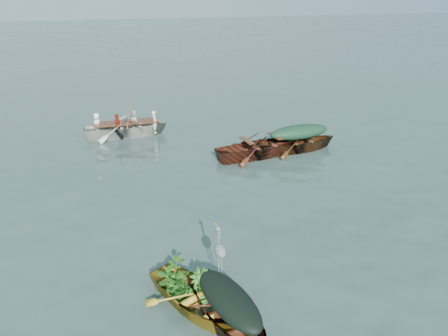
# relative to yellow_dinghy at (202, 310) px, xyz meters

# --- Properties ---
(ground) EXTENTS (140.00, 140.00, 0.00)m
(ground) POSITION_rel_yellow_dinghy_xyz_m (2.30, 2.32, 0.00)
(ground) COLOR #3A514B
(ground) RESTS_ON ground
(yellow_dinghy) EXTENTS (2.79, 3.42, 0.85)m
(yellow_dinghy) POSITION_rel_yellow_dinghy_xyz_m (0.00, 0.00, 0.00)
(yellow_dinghy) COLOR gold
(yellow_dinghy) RESTS_ON ground
(dark_covered_boat) EXTENTS (2.06, 3.57, 0.82)m
(dark_covered_boat) POSITION_rel_yellow_dinghy_xyz_m (0.40, -0.50, 0.00)
(dark_covered_boat) COLOR #421E0F
(dark_covered_boat) RESTS_ON ground
(green_tarp_boat) EXTENTS (4.34, 1.78, 0.97)m
(green_tarp_boat) POSITION_rel_yellow_dinghy_xyz_m (5.20, 7.34, 0.00)
(green_tarp_boat) COLOR #452510
(green_tarp_boat) RESTS_ON ground
(open_wooden_boat) EXTENTS (4.80, 2.21, 1.09)m
(open_wooden_boat) POSITION_rel_yellow_dinghy_xyz_m (3.69, 7.16, 0.00)
(open_wooden_boat) COLOR #592A16
(open_wooden_boat) RESTS_ON ground
(rowed_boat) EXTENTS (4.58, 1.47, 1.10)m
(rowed_boat) POSITION_rel_yellow_dinghy_xyz_m (-0.73, 10.57, 0.00)
(rowed_boat) COLOR beige
(rowed_boat) RESTS_ON ground
(dark_tarp_cover) EXTENTS (1.14, 1.96, 0.40)m
(dark_tarp_cover) POSITION_rel_yellow_dinghy_xyz_m (0.40, -0.50, 0.61)
(dark_tarp_cover) COLOR black
(dark_tarp_cover) RESTS_ON dark_covered_boat
(green_tarp_cover) EXTENTS (2.39, 0.98, 0.52)m
(green_tarp_cover) POSITION_rel_yellow_dinghy_xyz_m (5.20, 7.34, 0.75)
(green_tarp_cover) COLOR #183B24
(green_tarp_cover) RESTS_ON green_tarp_boat
(thwart_benches) EXTENTS (2.42, 1.24, 0.04)m
(thwart_benches) POSITION_rel_yellow_dinghy_xyz_m (3.69, 7.16, 0.57)
(thwart_benches) COLOR #4C2911
(thwart_benches) RESTS_ON open_wooden_boat
(heron) EXTENTS (0.44, 0.49, 0.92)m
(heron) POSITION_rel_yellow_dinghy_xyz_m (0.45, 0.32, 0.89)
(heron) COLOR gray
(heron) RESTS_ON yellow_dinghy
(dinghy_weeds) EXTENTS (1.06, 1.13, 0.60)m
(dinghy_weeds) POSITION_rel_yellow_dinghy_xyz_m (-0.26, 0.49, 0.73)
(dinghy_weeds) COLOR #26751E
(dinghy_weeds) RESTS_ON yellow_dinghy
(rowers) EXTENTS (3.22, 1.30, 0.76)m
(rowers) POSITION_rel_yellow_dinghy_xyz_m (-0.73, 10.57, 0.93)
(rowers) COLOR white
(rowers) RESTS_ON rowed_boat
(oars) EXTENTS (0.66, 2.61, 0.06)m
(oars) POSITION_rel_yellow_dinghy_xyz_m (-0.73, 10.57, 0.58)
(oars) COLOR brown
(oars) RESTS_ON rowed_boat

